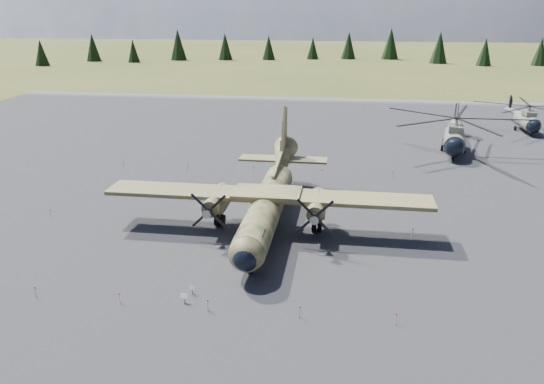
# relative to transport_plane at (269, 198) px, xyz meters

# --- Properties ---
(ground) EXTENTS (500.00, 500.00, 0.00)m
(ground) POSITION_rel_transport_plane_xyz_m (-3.95, -0.86, -2.67)
(ground) COLOR brown
(ground) RESTS_ON ground
(apron) EXTENTS (120.00, 120.00, 0.04)m
(apron) POSITION_rel_transport_plane_xyz_m (-3.95, 9.14, -2.67)
(apron) COLOR #55565A
(apron) RESTS_ON ground
(transport_plane) EXTENTS (28.13, 25.62, 9.31)m
(transport_plane) POSITION_rel_transport_plane_xyz_m (0.00, 0.00, 0.00)
(transport_plane) COLOR #363A1F
(transport_plane) RESTS_ON ground
(helicopter_near) EXTENTS (23.11, 24.88, 5.07)m
(helicopter_near) POSITION_rel_transport_plane_xyz_m (20.88, 27.29, 0.92)
(helicopter_near) COLOR slate
(helicopter_near) RESTS_ON ground
(helicopter_mid) EXTENTS (17.04, 19.84, 4.23)m
(helicopter_mid) POSITION_rel_transport_plane_xyz_m (34.33, 42.03, 0.32)
(helicopter_mid) COLOR slate
(helicopter_mid) RESTS_ON ground
(info_placard_left) EXTENTS (0.41, 0.19, 0.64)m
(info_placard_left) POSITION_rel_transport_plane_xyz_m (-3.53, -12.47, -2.25)
(info_placard_left) COLOR gray
(info_placard_left) RESTS_ON ground
(info_placard_right) EXTENTS (0.48, 0.25, 0.73)m
(info_placard_right) POSITION_rel_transport_plane_xyz_m (-3.72, -13.69, -2.19)
(info_placard_right) COLOR gray
(info_placard_right) RESTS_ON ground
(barrier_fence) EXTENTS (33.12, 29.62, 0.85)m
(barrier_fence) POSITION_rel_transport_plane_xyz_m (-4.41, -0.94, -2.17)
(barrier_fence) COLOR white
(barrier_fence) RESTS_ON ground
(treeline) EXTENTS (316.30, 316.40, 10.89)m
(treeline) POSITION_rel_transport_plane_xyz_m (4.12, -2.50, 2.04)
(treeline) COLOR black
(treeline) RESTS_ON ground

